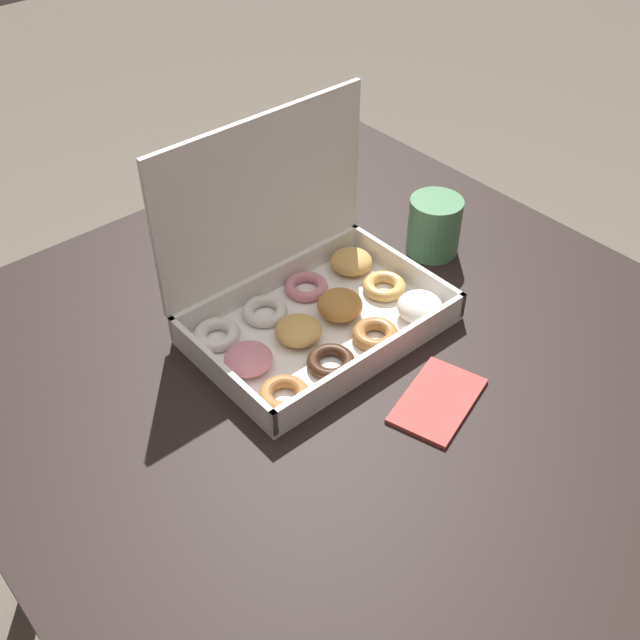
# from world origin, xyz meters

# --- Properties ---
(ground_plane) EXTENTS (8.00, 8.00, 0.00)m
(ground_plane) POSITION_xyz_m (0.00, 0.00, 0.00)
(ground_plane) COLOR #6B6054
(dining_table) EXTENTS (0.98, 1.03, 0.74)m
(dining_table) POSITION_xyz_m (0.00, 0.00, 0.65)
(dining_table) COLOR black
(dining_table) RESTS_ON ground_plane
(donut_box) EXTENTS (0.35, 0.24, 0.28)m
(donut_box) POSITION_xyz_m (0.01, 0.10, 0.80)
(donut_box) COLOR white
(donut_box) RESTS_ON dining_table
(coffee_mug) EXTENTS (0.08, 0.08, 0.09)m
(coffee_mug) POSITION_xyz_m (0.27, 0.11, 0.79)
(coffee_mug) COLOR #4C8456
(coffee_mug) RESTS_ON dining_table
(paper_napkin) EXTENTS (0.15, 0.12, 0.01)m
(paper_napkin) POSITION_xyz_m (0.03, -0.13, 0.75)
(paper_napkin) COLOR #CC4C47
(paper_napkin) RESTS_ON dining_table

